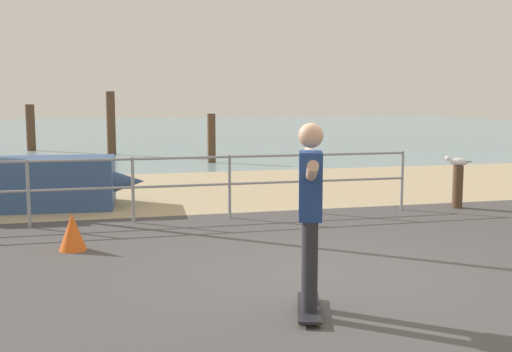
# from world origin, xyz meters

# --- Properties ---
(ground_plane) EXTENTS (24.00, 10.00, 0.04)m
(ground_plane) POSITION_xyz_m (0.00, -1.00, 0.00)
(ground_plane) COLOR #474444
(ground_plane) RESTS_ON ground
(beach_strip) EXTENTS (24.00, 6.00, 0.04)m
(beach_strip) POSITION_xyz_m (0.00, 7.00, 0.00)
(beach_strip) COLOR tan
(beach_strip) RESTS_ON ground
(sea_surface) EXTENTS (72.00, 50.00, 0.04)m
(sea_surface) POSITION_xyz_m (0.00, 35.00, 0.00)
(sea_surface) COLOR #75939E
(sea_surface) RESTS_ON ground
(railing_fence) EXTENTS (10.83, 0.05, 1.05)m
(railing_fence) POSITION_xyz_m (-2.61, 3.60, 0.70)
(railing_fence) COLOR gray
(railing_fence) RESTS_ON ground
(skateboard) EXTENTS (0.44, 0.82, 0.08)m
(skateboard) POSITION_xyz_m (-0.55, -0.98, 0.07)
(skateboard) COLOR black
(skateboard) RESTS_ON ground
(skateboarder) EXTENTS (0.53, 1.40, 1.65)m
(skateboarder) POSITION_xyz_m (-0.55, -0.98, 1.02)
(skateboarder) COLOR #26262B
(skateboarder) RESTS_ON skateboard
(bollard_short) EXTENTS (0.18, 0.18, 0.77)m
(bollard_short) POSITION_xyz_m (3.82, 3.51, 0.39)
(bollard_short) COLOR #513826
(bollard_short) RESTS_ON ground
(seagull) EXTENTS (0.45, 0.28, 0.18)m
(seagull) POSITION_xyz_m (3.80, 3.51, 0.85)
(seagull) COLOR white
(seagull) RESTS_ON bollard_short
(groyne_post_1) EXTENTS (0.33, 0.33, 1.76)m
(groyne_post_1) POSITION_xyz_m (-4.81, 18.55, 0.88)
(groyne_post_1) COLOR #513826
(groyne_post_1) RESTS_ON ground
(groyne_post_2) EXTENTS (0.31, 0.31, 2.23)m
(groyne_post_2) POSITION_xyz_m (-1.90, 15.95, 1.11)
(groyne_post_2) COLOR #513826
(groyne_post_2) RESTS_ON ground
(groyne_post_3) EXTENTS (0.25, 0.25, 1.52)m
(groyne_post_3) POSITION_xyz_m (1.01, 12.44, 0.76)
(groyne_post_3) COLOR #513826
(groyne_post_3) RESTS_ON ground
(traffic_cone) EXTENTS (0.36, 0.36, 0.50)m
(traffic_cone) POSITION_xyz_m (-2.70, 1.98, 0.25)
(traffic_cone) COLOR #E55919
(traffic_cone) RESTS_ON ground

